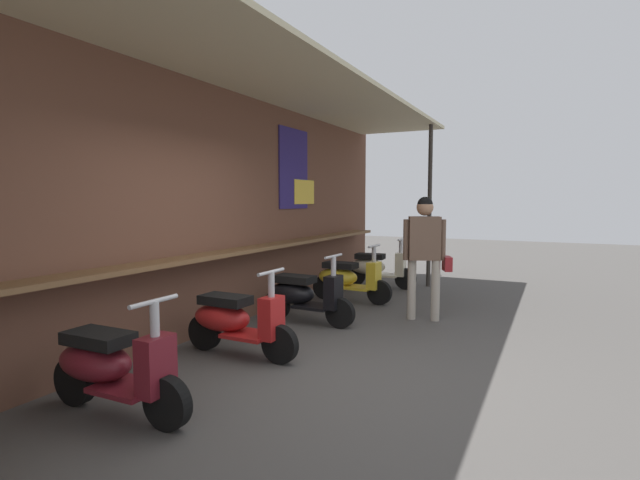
{
  "coord_description": "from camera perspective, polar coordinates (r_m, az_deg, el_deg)",
  "views": [
    {
      "loc": [
        -4.11,
        -2.01,
        1.69
      ],
      "look_at": [
        1.83,
        0.94,
        1.13
      ],
      "focal_mm": 26.75,
      "sensor_mm": 36.0,
      "label": 1
    }
  ],
  "objects": [
    {
      "name": "scooter_black",
      "position": [
        6.59,
        -2.16,
        -6.57
      ],
      "size": [
        0.46,
        1.4,
        0.97
      ],
      "rotation": [
        0.0,
        0.0,
        -1.6
      ],
      "color": "black",
      "rests_on": "ground_plane"
    },
    {
      "name": "scooter_red",
      "position": [
        5.32,
        -10.21,
        -9.41
      ],
      "size": [
        0.46,
        1.4,
        0.97
      ],
      "rotation": [
        0.0,
        0.0,
        -1.59
      ],
      "color": "red",
      "rests_on": "ground_plane"
    },
    {
      "name": "scooter_maroon",
      "position": [
        4.2,
        -23.81,
        -13.66
      ],
      "size": [
        0.46,
        1.4,
        0.97
      ],
      "rotation": [
        0.0,
        0.0,
        -1.56
      ],
      "color": "maroon",
      "rests_on": "ground_plane"
    },
    {
      "name": "shopper_with_handbag",
      "position": [
        6.8,
        12.5,
        -0.56
      ],
      "size": [
        0.46,
        0.66,
        1.73
      ],
      "rotation": [
        0.0,
        0.0,
        0.39
      ],
      "color": "#ADA393",
      "rests_on": "ground_plane"
    },
    {
      "name": "scooter_cream",
      "position": [
        9.29,
        6.7,
        -3.27
      ],
      "size": [
        0.5,
        1.4,
        0.97
      ],
      "rotation": [
        0.0,
        0.0,
        -1.49
      ],
      "color": "beige",
      "rests_on": "ground_plane"
    },
    {
      "name": "scooter_yellow",
      "position": [
        7.97,
        3.22,
        -4.59
      ],
      "size": [
        0.46,
        1.4,
        0.97
      ],
      "rotation": [
        0.0,
        0.0,
        -1.6
      ],
      "color": "gold",
      "rests_on": "ground_plane"
    },
    {
      "name": "market_stall_facade",
      "position": [
        5.67,
        -17.22,
        5.52
      ],
      "size": [
        12.17,
        2.05,
        3.23
      ],
      "color": "brown",
      "rests_on": "ground_plane"
    },
    {
      "name": "ground_plane",
      "position": [
        4.88,
        0.36,
        -15.44
      ],
      "size": [
        34.08,
        34.08,
        0.0
      ],
      "primitive_type": "plane",
      "color": "#474442"
    }
  ]
}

